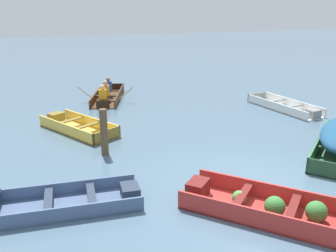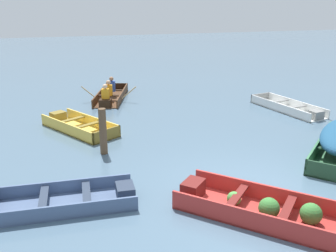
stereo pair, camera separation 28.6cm
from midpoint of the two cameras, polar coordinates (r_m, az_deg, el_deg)
ground_plane at (r=8.20m, az=13.46°, el=-10.29°), size 80.00×80.00×0.00m
dinghy_red_foreground at (r=7.49m, az=14.99°, el=-11.99°), size 3.03×3.09×0.44m
skiff_yellow_near_moored at (r=12.19m, az=-13.05°, el=0.03°), size 2.27×2.94×0.36m
skiff_white_mid_moored at (r=14.66m, az=18.59°, el=2.58°), size 1.46×3.18×0.33m
skiff_slate_blue_outer_moored at (r=7.81m, az=-13.35°, el=-10.96°), size 2.81×1.26×0.31m
rowboat_dark_varnish_with_crew at (r=15.66m, az=-8.25°, el=4.69°), size 2.23×3.33×0.89m
mooring_post at (r=9.98m, az=-9.07°, el=-0.82°), size 0.20×0.20×1.24m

